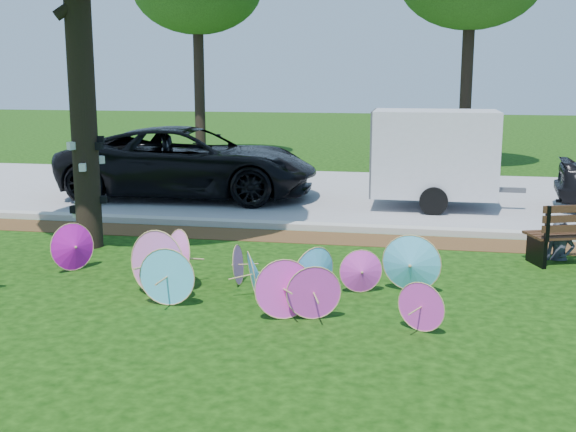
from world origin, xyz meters
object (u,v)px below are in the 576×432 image
at_px(parasol_pile, 225,270).
at_px(person_left, 562,221).
at_px(cargo_trailer, 435,153).
at_px(black_van, 190,163).

bearing_deg(parasol_pile, person_left, 31.28).
relative_size(cargo_trailer, person_left, 2.07).
distance_m(black_van, cargo_trailer, 5.75).
distance_m(cargo_trailer, person_left, 4.70).
bearing_deg(person_left, cargo_trailer, 109.02).
height_order(black_van, cargo_trailer, cargo_trailer).
xyz_separation_m(parasol_pile, person_left, (4.76, 2.89, 0.26)).
height_order(parasol_pile, person_left, person_left).
bearing_deg(cargo_trailer, parasol_pile, -111.89).
distance_m(parasol_pile, person_left, 5.57).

